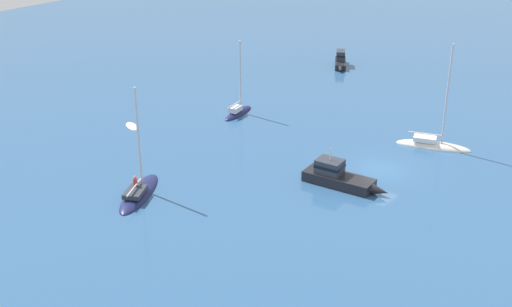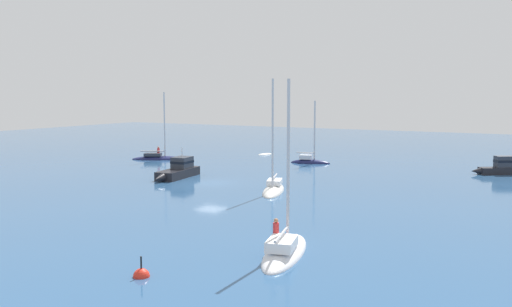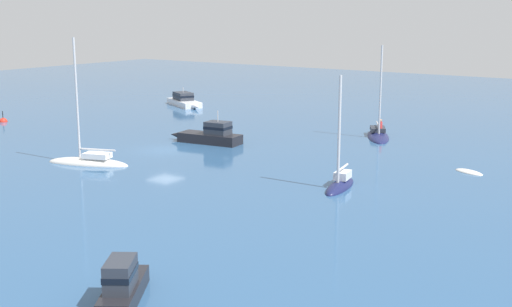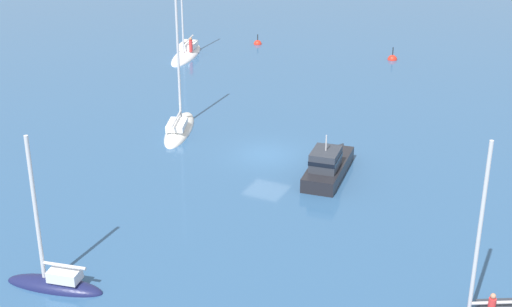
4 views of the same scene
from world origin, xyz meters
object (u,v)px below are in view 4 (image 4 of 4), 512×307
object	(u,v)px
cabin_cruiser	(328,164)
channel_buoy	(258,44)
yacht	(55,283)
ketch_1	(179,128)
mooring_buoy	(392,60)
sailboat	(186,54)

from	to	relation	value
cabin_cruiser	channel_buoy	bearing A→B (deg)	26.71
cabin_cruiser	yacht	bearing A→B (deg)	150.09
ketch_1	mooring_buoy	xyz separation A→B (m)	(8.39, 22.83, -0.16)
cabin_cruiser	channel_buoy	xyz separation A→B (m)	(-16.46, 24.61, -0.71)
sailboat	channel_buoy	bearing A→B (deg)	132.34
sailboat	mooring_buoy	world-z (taller)	sailboat
sailboat	channel_buoy	distance (m)	7.57
cabin_cruiser	mooring_buoy	size ratio (longest dim) A/B	4.56
cabin_cruiser	channel_buoy	distance (m)	29.61
channel_buoy	cabin_cruiser	bearing A→B (deg)	-56.22
ketch_1	cabin_cruiser	size ratio (longest dim) A/B	1.40
ketch_1	cabin_cruiser	xyz separation A→B (m)	(11.79, -2.32, 0.55)
yacht	ketch_1	bearing A→B (deg)	-86.78
sailboat	mooring_buoy	bearing A→B (deg)	97.38
cabin_cruiser	yacht	size ratio (longest dim) A/B	0.91
mooring_buoy	ketch_1	bearing A→B (deg)	-110.18
sailboat	ketch_1	size ratio (longest dim) A/B	0.95
cabin_cruiser	channel_buoy	world-z (taller)	cabin_cruiser
yacht	mooring_buoy	distance (m)	41.91
sailboat	cabin_cruiser	size ratio (longest dim) A/B	1.34
sailboat	ketch_1	distance (m)	18.23
sailboat	cabin_cruiser	world-z (taller)	sailboat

